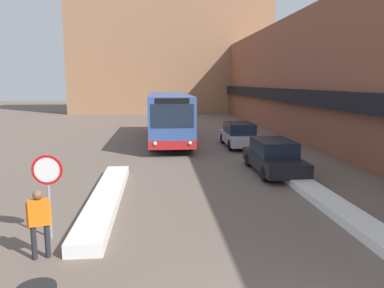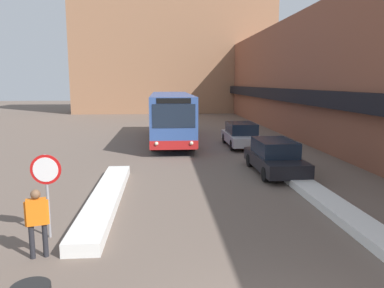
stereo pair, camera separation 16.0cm
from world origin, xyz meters
The scene contains 9 objects.
building_row_right centered at (9.97, 24.00, 4.30)m, with size 5.50×60.00×8.63m.
building_backdrop_far centered at (0.00, 47.13, 8.93)m, with size 26.00×8.00×17.85m.
snow_bank_left centered at (-3.60, 7.69, 0.17)m, with size 0.90×8.01×0.34m.
snow_bank_right centered at (3.60, 5.92, 0.13)m, with size 0.90×8.28×0.27m.
city_bus centered at (-1.10, 20.86, 1.73)m, with size 2.60×11.83×3.19m.
parked_car_front centered at (3.20, 11.31, 0.73)m, with size 1.79×4.43×1.46m.
parked_car_middle centered at (3.20, 18.27, 0.74)m, with size 1.87×4.43×1.47m.
stop_sign centered at (-4.63, 4.95, 1.57)m, with size 0.76×0.08×2.17m.
pedestrian centered at (-4.54, 3.82, 0.96)m, with size 0.51×0.31×1.60m.
Camera 2 is at (-1.71, -4.43, 3.94)m, focal length 35.00 mm.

